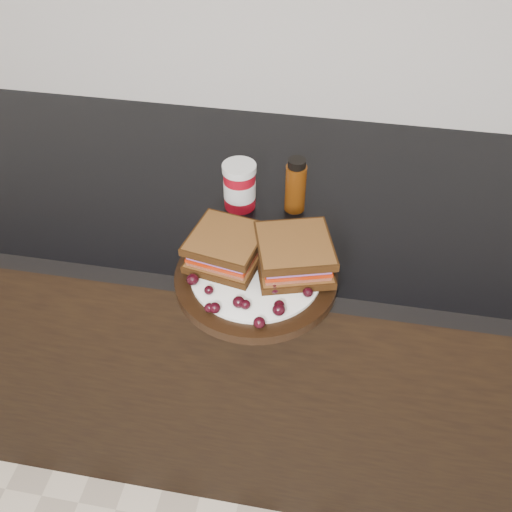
{
  "coord_description": "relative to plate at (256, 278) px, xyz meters",
  "views": [
    {
      "loc": [
        0.29,
        0.73,
        1.6
      ],
      "look_at": [
        0.16,
        1.41,
        0.96
      ],
      "focal_mm": 40.0,
      "sensor_mm": 36.0,
      "label": 1
    }
  ],
  "objects": [
    {
      "name": "sandwich_left",
      "position": [
        -0.06,
        0.02,
        0.04
      ],
      "size": [
        0.14,
        0.14,
        0.05
      ],
      "primitive_type": null,
      "rotation": [
        0.0,
        0.0,
        -0.19
      ],
      "color": "brown",
      "rests_on": "plate"
    },
    {
      "name": "grape_11",
      "position": [
        0.08,
        -0.02,
        0.02
      ],
      "size": [
        0.02,
        0.02,
        0.02
      ],
      "primitive_type": "ellipsoid",
      "color": "black",
      "rests_on": "plate"
    },
    {
      "name": "grape_9",
      "position": [
        0.04,
        -0.04,
        0.02
      ],
      "size": [
        0.02,
        0.02,
        0.02
      ],
      "primitive_type": "ellipsoid",
      "color": "black",
      "rests_on": "plate"
    },
    {
      "name": "grape_15",
      "position": [
        -0.04,
        0.03,
        0.02
      ],
      "size": [
        0.02,
        0.02,
        0.02
      ],
      "primitive_type": "ellipsoid",
      "color": "black",
      "rests_on": "plate"
    },
    {
      "name": "grape_8",
      "position": [
        0.05,
        -0.08,
        0.02
      ],
      "size": [
        0.02,
        0.02,
        0.02
      ],
      "primitive_type": "ellipsoid",
      "color": "black",
      "rests_on": "plate"
    },
    {
      "name": "grape_16",
      "position": [
        -0.08,
        0.04,
        0.02
      ],
      "size": [
        0.02,
        0.02,
        0.02
      ],
      "primitive_type": "ellipsoid",
      "color": "black",
      "rests_on": "plate"
    },
    {
      "name": "oil_bottle",
      "position": [
        0.04,
        0.22,
        0.05
      ],
      "size": [
        0.05,
        0.05,
        0.11
      ],
      "primitive_type": "cylinder",
      "rotation": [
        0.0,
        0.0,
        -0.21
      ],
      "color": "#512508",
      "rests_on": "countertop"
    },
    {
      "name": "grape_5",
      "position": [
        -0.0,
        -0.09,
        0.02
      ],
      "size": [
        0.02,
        0.02,
        0.02
      ],
      "primitive_type": "ellipsoid",
      "color": "black",
      "rests_on": "plate"
    },
    {
      "name": "grape_4",
      "position": [
        -0.01,
        -0.08,
        0.02
      ],
      "size": [
        0.02,
        0.02,
        0.02
      ],
      "primitive_type": "ellipsoid",
      "color": "black",
      "rests_on": "plate"
    },
    {
      "name": "base_cabinets",
      "position": [
        -0.16,
        0.29,
        -0.48
      ],
      "size": [
        3.96,
        0.58,
        0.86
      ],
      "primitive_type": "cube",
      "color": "black",
      "rests_on": "ground_plane"
    },
    {
      "name": "grape_22",
      "position": [
        -0.06,
        0.01,
        0.02
      ],
      "size": [
        0.02,
        0.02,
        0.01
      ],
      "primitive_type": "ellipsoid",
      "color": "black",
      "rests_on": "plate"
    },
    {
      "name": "grape_6",
      "position": [
        0.03,
        -0.12,
        0.02
      ],
      "size": [
        0.02,
        0.02,
        0.02
      ],
      "primitive_type": "ellipsoid",
      "color": "black",
      "rests_on": "plate"
    },
    {
      "name": "grape_1",
      "position": [
        -0.07,
        -0.06,
        0.02
      ],
      "size": [
        0.02,
        0.02,
        0.01
      ],
      "primitive_type": "ellipsoid",
      "color": "black",
      "rests_on": "plate"
    },
    {
      "name": "grape_7",
      "position": [
        0.05,
        -0.09,
        0.02
      ],
      "size": [
        0.02,
        0.02,
        0.02
      ],
      "primitive_type": "ellipsoid",
      "color": "black",
      "rests_on": "plate"
    },
    {
      "name": "grape_2",
      "position": [
        -0.06,
        -0.1,
        0.02
      ],
      "size": [
        0.02,
        0.02,
        0.01
      ],
      "primitive_type": "ellipsoid",
      "color": "black",
      "rests_on": "plate"
    },
    {
      "name": "grape_17",
      "position": [
        -0.07,
        0.02,
        0.02
      ],
      "size": [
        0.02,
        0.02,
        0.02
      ],
      "primitive_type": "ellipsoid",
      "color": "black",
      "rests_on": "plate"
    },
    {
      "name": "grape_12",
      "position": [
        0.09,
        0.01,
        0.02
      ],
      "size": [
        0.02,
        0.02,
        0.02
      ],
      "primitive_type": "ellipsoid",
      "color": "black",
      "rests_on": "plate"
    },
    {
      "name": "grape_3",
      "position": [
        -0.05,
        -0.1,
        0.02
      ],
      "size": [
        0.02,
        0.02,
        0.02
      ],
      "primitive_type": "ellipsoid",
      "color": "black",
      "rests_on": "plate"
    },
    {
      "name": "grape_18",
      "position": [
        -0.09,
        0.0,
        0.02
      ],
      "size": [
        0.02,
        0.02,
        0.02
      ],
      "primitive_type": "ellipsoid",
      "color": "black",
      "rests_on": "plate"
    },
    {
      "name": "countertop",
      "position": [
        -0.16,
        0.29,
        -0.03
      ],
      "size": [
        3.98,
        0.6,
        0.04
      ],
      "primitive_type": "cube",
      "color": "black",
      "rests_on": "base_cabinets"
    },
    {
      "name": "grape_19",
      "position": [
        -0.1,
        -0.01,
        0.02
      ],
      "size": [
        0.02,
        0.02,
        0.02
      ],
      "primitive_type": "ellipsoid",
      "color": "black",
      "rests_on": "plate"
    },
    {
      "name": "grape_13",
      "position": [
        0.08,
        0.03,
        0.02
      ],
      "size": [
        0.02,
        0.02,
        0.02
      ],
      "primitive_type": "ellipsoid",
      "color": "black",
      "rests_on": "plate"
    },
    {
      "name": "plate",
      "position": [
        0.0,
        0.0,
        0.0
      ],
      "size": [
        0.28,
        0.28,
        0.02
      ],
      "primitive_type": "cylinder",
      "color": "black",
      "rests_on": "countertop"
    },
    {
      "name": "grape_0",
      "position": [
        -0.1,
        -0.05,
        0.02
      ],
      "size": [
        0.02,
        0.02,
        0.02
      ],
      "primitive_type": "ellipsoid",
      "color": "black",
      "rests_on": "plate"
    },
    {
      "name": "sandwich_right",
      "position": [
        0.06,
        0.02,
        0.04
      ],
      "size": [
        0.15,
        0.15,
        0.06
      ],
      "primitive_type": null,
      "rotation": [
        0.0,
        0.0,
        0.29
      ],
      "color": "brown",
      "rests_on": "plate"
    },
    {
      "name": "grape_21",
      "position": [
        -0.04,
        0.01,
        0.02
      ],
      "size": [
        0.02,
        0.02,
        0.01
      ],
      "primitive_type": "ellipsoid",
      "color": "black",
      "rests_on": "plate"
    },
    {
      "name": "grape_20",
      "position": [
        -0.05,
        0.03,
        0.02
      ],
      "size": [
        0.02,
        0.02,
        0.01
      ],
      "primitive_type": "ellipsoid",
      "color": "black",
      "rests_on": "plate"
    },
    {
      "name": "grape_14",
      "position": [
        0.07,
        0.05,
        0.02
      ],
      "size": [
        0.02,
        0.02,
        0.02
      ],
      "primitive_type": "ellipsoid",
      "color": "black",
      "rests_on": "plate"
    },
    {
      "name": "grape_10",
      "position": [
        0.09,
        -0.04,
        0.02
      ],
      "size": [
        0.02,
        0.02,
        0.02
      ],
      "primitive_type": "ellipsoid",
      "color": "black",
      "rests_on": "plate"
    },
    {
      "name": "condiment_jar",
      "position": [
        -0.07,
        0.2,
        0.04
      ],
      "size": [
        0.07,
        0.07,
        0.1
      ],
      "primitive_type": "cylinder",
      "rotation": [
        0.0,
        0.0,
        -0.1
      ],
      "color": "maroon",
      "rests_on": "countertop"
    }
  ]
}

